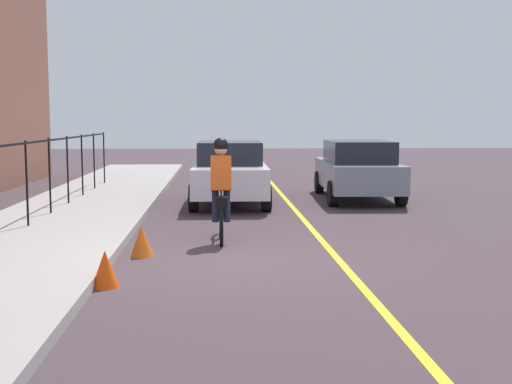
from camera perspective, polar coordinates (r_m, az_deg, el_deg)
ground_plane at (r=10.08m, az=-1.91°, el=-5.99°), size 80.00×80.00×0.00m
lane_line_centre at (r=10.24m, az=7.12°, el=-5.82°), size 36.00×0.12×0.01m
sidewalk at (r=10.54m, az=-20.80°, el=-5.43°), size 40.00×3.20×0.15m
cyclist_lead at (r=11.59m, az=-3.02°, el=0.17°), size 1.71×0.36×1.83m
patrol_sedan at (r=18.00m, az=8.70°, el=1.98°), size 4.47×2.07×1.58m
parked_sedan_rear at (r=16.97m, az=-2.27°, el=1.80°), size 4.43×1.98×1.58m
traffic_cone_near at (r=8.73m, az=-12.83°, el=-6.46°), size 0.36×0.36×0.48m
traffic_cone_far at (r=10.55m, az=-9.78°, el=-4.16°), size 0.36×0.36×0.50m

